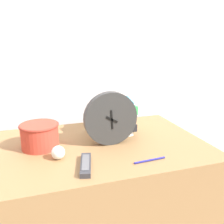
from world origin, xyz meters
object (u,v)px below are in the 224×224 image
desk_clock (111,119)px  basket (40,135)px  pen (150,160)px  tv_remote (86,165)px  crumpled_paper_ball (58,152)px  book_stack (112,117)px

desk_clock → basket: bearing=169.3°
pen → tv_remote: bearing=172.9°
desk_clock → tv_remote: size_ratio=1.39×
tv_remote → crumpled_paper_ball: 0.14m
basket → crumpled_paper_ball: (0.06, -0.14, -0.03)m
book_stack → tv_remote: bearing=-124.6°
book_stack → tv_remote: (-0.21, -0.31, -0.08)m
tv_remote → book_stack: bearing=55.4°
desk_clock → book_stack: desk_clock is taller
basket → tv_remote: bearing=-58.3°
desk_clock → crumpled_paper_ball: (-0.26, -0.08, -0.10)m
desk_clock → tv_remote: 0.28m
tv_remote → crumpled_paper_ball: (-0.09, 0.11, 0.02)m
book_stack → basket: bearing=-170.8°
basket → crumpled_paper_ball: bearing=-66.3°
book_stack → crumpled_paper_ball: bearing=-146.5°
crumpled_paper_ball → pen: 0.38m
desk_clock → tv_remote: desk_clock is taller
desk_clock → basket: desk_clock is taller
book_stack → basket: size_ratio=1.30×
pen → crumpled_paper_ball: bearing=158.4°
basket → pen: (0.42, -0.28, -0.06)m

